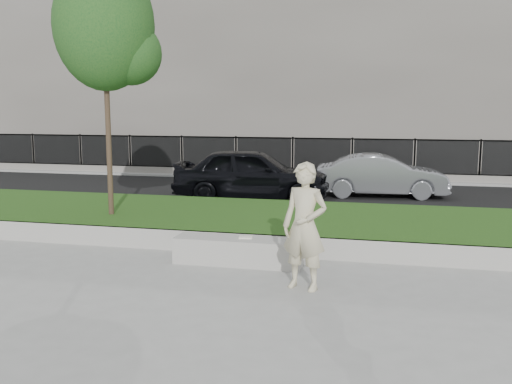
% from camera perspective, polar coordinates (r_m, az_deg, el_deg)
% --- Properties ---
extents(ground, '(90.00, 90.00, 0.00)m').
position_cam_1_polar(ground, '(9.88, -4.89, -7.62)').
color(ground, gray).
rests_on(ground, ground).
extents(grass_bank, '(34.00, 4.00, 0.40)m').
position_cam_1_polar(grass_bank, '(12.63, -0.63, -3.07)').
color(grass_bank, black).
rests_on(grass_bank, ground).
extents(grass_kerb, '(34.00, 0.08, 0.40)m').
position_cam_1_polar(grass_kerb, '(10.78, -3.17, -5.11)').
color(grass_kerb, '#A2A097').
rests_on(grass_kerb, ground).
extents(street, '(34.00, 7.00, 0.04)m').
position_cam_1_polar(street, '(17.96, 3.64, -0.17)').
color(street, black).
rests_on(street, ground).
extents(far_pavement, '(34.00, 3.00, 0.12)m').
position_cam_1_polar(far_pavement, '(22.36, 5.62, 1.64)').
color(far_pavement, gray).
rests_on(far_pavement, ground).
extents(iron_fence, '(32.00, 0.30, 1.50)m').
position_cam_1_polar(iron_fence, '(21.33, 5.27, 2.62)').
color(iron_fence, slate).
rests_on(iron_fence, far_pavement).
extents(building_facade, '(34.00, 10.00, 10.00)m').
position_cam_1_polar(building_facade, '(29.24, 7.69, 12.93)').
color(building_facade, '#645E57').
rests_on(building_facade, ground).
extents(stone_bench, '(2.26, 0.56, 0.46)m').
position_cam_1_polar(stone_bench, '(10.06, -1.78, -5.93)').
color(stone_bench, '#A2A097').
rests_on(stone_bench, ground).
extents(man, '(0.81, 0.64, 1.93)m').
position_cam_1_polar(man, '(8.59, 4.89, -3.44)').
color(man, beige).
rests_on(man, ground).
extents(book, '(0.26, 0.21, 0.03)m').
position_cam_1_polar(book, '(10.02, -1.05, -4.55)').
color(book, white).
rests_on(book, stone_bench).
extents(young_tree, '(2.21, 2.11, 5.41)m').
position_cam_1_polar(young_tree, '(12.82, -14.53, 15.40)').
color(young_tree, '#38281C').
rests_on(young_tree, grass_bank).
extents(car_dark, '(4.67, 2.30, 1.53)m').
position_cam_1_polar(car_dark, '(16.54, -0.45, 1.84)').
color(car_dark, black).
rests_on(car_dark, street).
extents(car_silver, '(3.98, 1.70, 1.27)m').
position_cam_1_polar(car_silver, '(17.58, 12.45, 1.62)').
color(car_silver, gray).
rests_on(car_silver, street).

